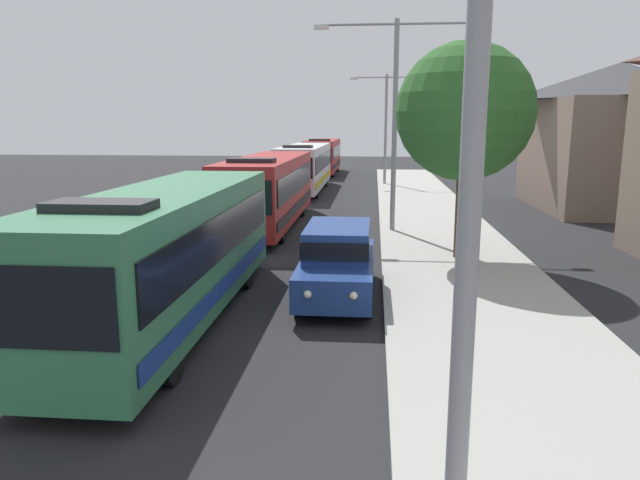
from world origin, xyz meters
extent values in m
cube|color=#33724C|center=(-1.30, 10.96, 1.70)|extent=(2.50, 10.44, 2.70)
cube|color=black|center=(-0.03, 10.96, 2.05)|extent=(0.04, 9.60, 1.00)
cube|color=black|center=(-2.57, 10.96, 2.05)|extent=(0.04, 9.60, 1.00)
cube|color=black|center=(-1.30, 5.72, 2.00)|extent=(2.30, 0.04, 1.20)
cube|color=navy|center=(-0.02, 10.96, 0.90)|extent=(0.03, 9.92, 0.36)
cube|color=black|center=(-1.30, 7.83, 3.13)|extent=(1.75, 0.90, 0.16)
cylinder|color=black|center=(-0.20, 7.73, 0.50)|extent=(0.28, 1.00, 1.00)
cylinder|color=black|center=(-2.40, 7.73, 0.50)|extent=(0.28, 1.00, 1.00)
cylinder|color=black|center=(-0.20, 13.83, 0.50)|extent=(0.28, 1.00, 1.00)
cylinder|color=black|center=(-2.40, 13.83, 0.50)|extent=(0.28, 1.00, 1.00)
cube|color=maroon|center=(-1.30, 23.60, 1.70)|extent=(2.50, 11.32, 2.70)
cube|color=black|center=(-0.03, 23.60, 2.05)|extent=(0.04, 10.42, 1.00)
cube|color=black|center=(-2.57, 23.60, 2.05)|extent=(0.04, 10.42, 1.00)
cube|color=black|center=(-1.30, 17.92, 2.00)|extent=(2.30, 0.04, 1.20)
cube|color=black|center=(-0.02, 23.60, 0.90)|extent=(0.03, 10.76, 0.36)
cube|color=black|center=(-1.30, 20.21, 3.13)|extent=(1.75, 0.90, 0.16)
cylinder|color=black|center=(-0.20, 20.09, 0.50)|extent=(0.28, 1.00, 1.00)
cylinder|color=black|center=(-2.40, 20.09, 0.50)|extent=(0.28, 1.00, 1.00)
cylinder|color=black|center=(-0.20, 26.72, 0.50)|extent=(0.28, 1.00, 1.00)
cylinder|color=black|center=(-2.40, 26.72, 0.50)|extent=(0.28, 1.00, 1.00)
cube|color=silver|center=(-1.30, 37.36, 1.70)|extent=(2.50, 12.04, 2.70)
cube|color=black|center=(-0.03, 37.36, 2.05)|extent=(0.04, 11.08, 1.00)
cube|color=black|center=(-2.57, 37.36, 2.05)|extent=(0.04, 11.08, 1.00)
cube|color=black|center=(-1.30, 31.32, 2.00)|extent=(2.30, 0.04, 1.20)
cube|color=gold|center=(-0.02, 37.36, 0.90)|extent=(0.03, 11.44, 0.36)
cube|color=black|center=(-1.30, 33.75, 3.13)|extent=(1.75, 0.90, 0.16)
cylinder|color=black|center=(-0.20, 33.63, 0.50)|extent=(0.28, 1.00, 1.00)
cylinder|color=black|center=(-2.40, 33.63, 0.50)|extent=(0.28, 1.00, 1.00)
cylinder|color=black|center=(-0.20, 40.67, 0.50)|extent=(0.28, 1.00, 1.00)
cylinder|color=black|center=(-2.40, 40.67, 0.50)|extent=(0.28, 1.00, 1.00)
cube|color=maroon|center=(-1.30, 51.09, 1.70)|extent=(2.50, 10.59, 2.70)
cube|color=black|center=(-0.03, 51.09, 2.05)|extent=(0.04, 9.74, 1.00)
cube|color=black|center=(-2.57, 51.09, 2.05)|extent=(0.04, 9.74, 1.00)
cube|color=black|center=(-1.30, 45.78, 2.00)|extent=(2.30, 0.04, 1.20)
cube|color=black|center=(-0.02, 51.09, 0.90)|extent=(0.03, 10.06, 0.36)
cube|color=black|center=(-1.30, 47.91, 3.13)|extent=(1.75, 0.90, 0.16)
cylinder|color=black|center=(-0.20, 47.81, 0.50)|extent=(0.28, 1.00, 1.00)
cylinder|color=black|center=(-2.40, 47.81, 0.50)|extent=(0.28, 1.00, 1.00)
cylinder|color=black|center=(-0.20, 54.00, 0.50)|extent=(0.28, 1.00, 1.00)
cylinder|color=black|center=(-2.40, 54.00, 0.50)|extent=(0.28, 1.00, 1.00)
cube|color=navy|center=(2.40, 13.16, 0.70)|extent=(1.84, 4.90, 0.80)
cube|color=navy|center=(2.40, 13.31, 1.50)|extent=(1.62, 2.84, 0.80)
cube|color=black|center=(2.40, 13.31, 1.50)|extent=(1.66, 2.94, 0.44)
sphere|color=#F9EFCC|center=(1.89, 10.69, 0.80)|extent=(0.18, 0.18, 0.18)
sphere|color=#F9EFCC|center=(2.91, 10.69, 0.80)|extent=(0.18, 0.18, 0.18)
cylinder|color=black|center=(1.58, 11.64, 0.35)|extent=(0.22, 0.70, 0.70)
cylinder|color=black|center=(3.22, 11.64, 0.35)|extent=(0.22, 0.70, 0.70)
cylinder|color=black|center=(1.58, 14.68, 0.35)|extent=(0.22, 0.70, 0.70)
cylinder|color=black|center=(3.22, 14.68, 0.35)|extent=(0.22, 0.70, 0.70)
cylinder|color=gray|center=(4.10, 3.34, 4.46)|extent=(0.20, 0.20, 8.63)
cylinder|color=gray|center=(4.10, 22.49, 4.32)|extent=(0.20, 0.20, 8.35)
cylinder|color=gray|center=(2.62, 22.49, 8.30)|extent=(2.96, 0.10, 0.10)
cube|color=silver|center=(1.14, 22.49, 8.22)|extent=(0.56, 0.28, 0.16)
cylinder|color=gray|center=(5.58, 22.49, 8.30)|extent=(2.96, 0.10, 0.10)
cube|color=silver|center=(7.06, 22.49, 8.22)|extent=(0.56, 0.28, 0.16)
cylinder|color=gray|center=(4.10, 41.64, 4.04)|extent=(0.20, 0.20, 7.78)
cylinder|color=gray|center=(2.94, 41.64, 7.73)|extent=(2.32, 0.10, 0.10)
cube|color=silver|center=(1.78, 41.64, 7.65)|extent=(0.56, 0.28, 0.16)
cylinder|color=gray|center=(5.26, 41.64, 7.73)|extent=(2.32, 0.10, 0.10)
cube|color=silver|center=(6.42, 41.64, 7.65)|extent=(0.56, 0.28, 0.16)
cylinder|color=#4C3823|center=(6.13, 17.57, 1.63)|extent=(0.32, 0.32, 2.97)
sphere|color=#2D6028|center=(6.13, 17.57, 4.86)|extent=(4.35, 4.35, 4.35)
cube|color=#7A6656|center=(15.90, 30.72, 2.87)|extent=(7.60, 9.61, 5.74)
pyramid|color=#2D2D33|center=(15.90, 30.72, 6.66)|extent=(7.97, 10.09, 1.85)
camera|label=1|loc=(3.30, -1.55, 4.49)|focal=32.69mm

